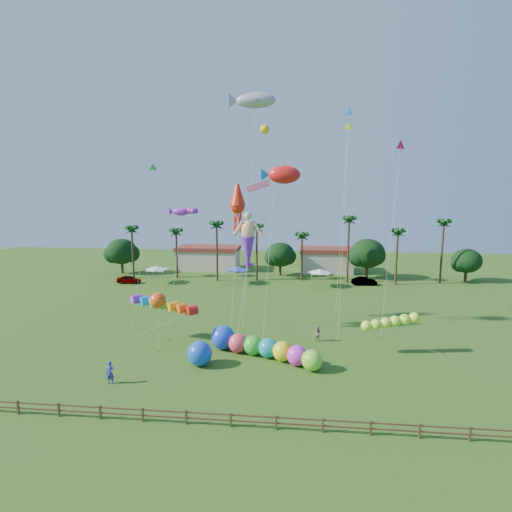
# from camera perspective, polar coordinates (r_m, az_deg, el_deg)

# --- Properties ---
(ground) EXTENTS (160.00, 160.00, 0.00)m
(ground) POSITION_cam_1_polar(r_m,az_deg,el_deg) (33.83, -1.85, -17.87)
(ground) COLOR #285116
(ground) RESTS_ON ground
(tree_line) EXTENTS (69.46, 8.91, 11.00)m
(tree_line) POSITION_cam_1_polar(r_m,az_deg,el_deg) (74.78, 5.43, 0.24)
(tree_line) COLOR #3A2819
(tree_line) RESTS_ON ground
(buildings_row) EXTENTS (35.00, 7.00, 4.00)m
(buildings_row) POSITION_cam_1_polar(r_m,az_deg,el_deg) (81.39, 0.76, -0.66)
(buildings_row) COLOR beige
(buildings_row) RESTS_ON ground
(tent_row) EXTENTS (31.00, 4.00, 0.60)m
(tent_row) POSITION_cam_1_polar(r_m,az_deg,el_deg) (68.23, -2.72, -1.83)
(tent_row) COLOR white
(tent_row) RESTS_ON ground
(fence) EXTENTS (36.12, 0.12, 1.00)m
(fence) POSITION_cam_1_polar(r_m,az_deg,el_deg) (28.33, -3.63, -22.12)
(fence) COLOR brown
(fence) RESTS_ON ground
(car_a) EXTENTS (4.05, 1.65, 1.38)m
(car_a) POSITION_cam_1_polar(r_m,az_deg,el_deg) (72.93, -17.70, -3.21)
(car_a) COLOR #4C4C54
(car_a) RESTS_ON ground
(car_b) EXTENTS (4.31, 1.86, 1.38)m
(car_b) POSITION_cam_1_polar(r_m,az_deg,el_deg) (70.52, 15.20, -3.49)
(car_b) COLOR #4C4C54
(car_b) RESTS_ON ground
(spectator_a) EXTENTS (0.69, 0.46, 1.87)m
(spectator_a) POSITION_cam_1_polar(r_m,az_deg,el_deg) (35.55, -20.12, -15.39)
(spectator_a) COLOR #3232B0
(spectator_a) RESTS_ON ground
(spectator_b) EXTENTS (0.99, 1.00, 1.63)m
(spectator_b) POSITION_cam_1_polar(r_m,az_deg,el_deg) (42.87, 8.78, -10.95)
(spectator_b) COLOR gray
(spectator_b) RESTS_ON ground
(caterpillar_inflatable) EXTENTS (11.14, 6.60, 2.39)m
(caterpillar_inflatable) POSITION_cam_1_polar(r_m,az_deg,el_deg) (38.51, 0.62, -12.85)
(caterpillar_inflatable) COLOR #FF435C
(caterpillar_inflatable) RESTS_ON ground
(blue_ball) EXTENTS (2.23, 2.23, 2.23)m
(blue_ball) POSITION_cam_1_polar(r_m,az_deg,el_deg) (37.05, -8.05, -13.63)
(blue_ball) COLOR blue
(blue_ball) RESTS_ON ground
(rainbow_tube) EXTENTS (8.17, 4.89, 4.09)m
(rainbow_tube) POSITION_cam_1_polar(r_m,az_deg,el_deg) (41.79, -11.64, -7.55)
(rainbow_tube) COLOR red
(rainbow_tube) RESTS_ON ground
(green_worm) EXTENTS (10.25, 2.01, 3.38)m
(green_worm) POSITION_cam_1_polar(r_m,az_deg,el_deg) (40.05, 15.49, -9.64)
(green_worm) COLOR #C2FF38
(green_worm) RESTS_ON ground
(orange_ball_kite) EXTENTS (1.86, 1.86, 5.87)m
(orange_ball_kite) POSITION_cam_1_polar(r_m,az_deg,el_deg) (39.83, -13.84, -6.21)
(orange_ball_kite) COLOR #EE5413
(orange_ball_kite) RESTS_ON ground
(merman_kite) EXTENTS (2.91, 5.84, 12.82)m
(merman_kite) POSITION_cam_1_polar(r_m,az_deg,el_deg) (43.63, -1.16, 1.71)
(merman_kite) COLOR #E9B584
(merman_kite) RESTS_ON ground
(fish_kite) EXTENTS (5.52, 7.37, 18.47)m
(fish_kite) POSITION_cam_1_polar(r_m,az_deg,el_deg) (44.74, 4.07, 11.50)
(fish_kite) COLOR red
(fish_kite) RESTS_ON ground
(shark_kite) EXTENTS (6.67, 7.67, 27.28)m
(shark_kite) POSITION_cam_1_polar(r_m,az_deg,el_deg) (50.20, -0.03, 21.33)
(shark_kite) COLOR #9CA0AB
(shark_kite) RESTS_ON ground
(squid_kite) EXTENTS (2.49, 5.66, 16.59)m
(squid_kite) POSITION_cam_1_polar(r_m,az_deg,el_deg) (46.86, -2.65, 7.10)
(squid_kite) COLOR red
(squid_kite) RESTS_ON ground
(lobster_kite) EXTENTS (3.60, 4.82, 14.00)m
(lobster_kite) POSITION_cam_1_polar(r_m,az_deg,el_deg) (44.13, -10.67, 6.23)
(lobster_kite) COLOR purple
(lobster_kite) RESTS_ON ground
(delta_kite_red) EXTENTS (2.67, 4.18, 21.16)m
(delta_kite_red) POSITION_cam_1_polar(r_m,az_deg,el_deg) (47.64, 19.93, 14.27)
(delta_kite_red) COLOR #D2174C
(delta_kite_red) RESTS_ON ground
(delta_kite_yellow) EXTENTS (1.36, 4.13, 22.83)m
(delta_kite_yellow) POSITION_cam_1_polar(r_m,az_deg,el_deg) (45.27, 13.00, 16.70)
(delta_kite_yellow) COLOR #F9FF1A
(delta_kite_yellow) RESTS_ON ground
(delta_kite_green) EXTENTS (2.29, 4.43, 18.88)m
(delta_kite_green) POSITION_cam_1_polar(r_m,az_deg,el_deg) (49.13, -14.56, 11.62)
(delta_kite_green) COLOR green
(delta_kite_green) RESTS_ON ground
(delta_kite_blue) EXTENTS (2.06, 4.58, 26.50)m
(delta_kite_blue) POSITION_cam_1_polar(r_m,az_deg,el_deg) (56.20, 13.10, 18.96)
(delta_kite_blue) COLOR blue
(delta_kite_blue) RESTS_ON ground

